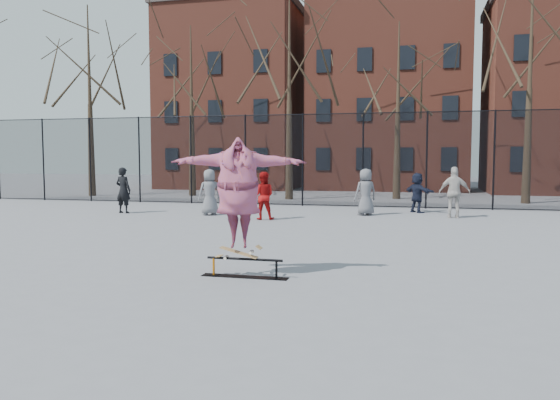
% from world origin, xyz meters
% --- Properties ---
extents(ground, '(100.00, 100.00, 0.00)m').
position_xyz_m(ground, '(0.00, 0.00, 0.00)').
color(ground, slate).
extents(skate_rail, '(1.57, 0.24, 0.35)m').
position_xyz_m(skate_rail, '(0.47, -1.13, 0.14)').
color(skate_rail, black).
rests_on(skate_rail, ground).
extents(skateboard, '(0.75, 0.18, 0.09)m').
position_xyz_m(skateboard, '(0.37, -1.13, 0.39)').
color(skateboard, olive).
rests_on(skateboard, skate_rail).
extents(skater, '(2.47, 1.21, 1.94)m').
position_xyz_m(skater, '(0.37, -1.13, 1.41)').
color(skater, '#523B94').
rests_on(skater, skateboard).
extents(bystander_grey, '(0.98, 0.93, 1.69)m').
position_xyz_m(bystander_grey, '(-3.93, 8.44, 0.85)').
color(bystander_grey, slate).
rests_on(bystander_grey, ground).
extents(bystander_black, '(0.69, 0.50, 1.74)m').
position_xyz_m(bystander_black, '(-7.36, 8.33, 0.87)').
color(bystander_black, black).
rests_on(bystander_black, ground).
extents(bystander_red, '(0.88, 0.73, 1.63)m').
position_xyz_m(bystander_red, '(-1.65, 7.55, 0.81)').
color(bystander_red, '#A00E0E').
rests_on(bystander_red, ground).
extents(bystander_white, '(1.06, 0.46, 1.79)m').
position_xyz_m(bystander_white, '(4.70, 9.64, 0.90)').
color(bystander_white, '#BBB4AE').
rests_on(bystander_white, ground).
extents(bystander_navy, '(1.30, 1.34, 1.53)m').
position_xyz_m(bystander_navy, '(3.45, 11.24, 0.77)').
color(bystander_navy, black).
rests_on(bystander_navy, ground).
extents(bystander_extra, '(1.00, 0.90, 1.71)m').
position_xyz_m(bystander_extra, '(1.62, 9.76, 0.85)').
color(bystander_extra, '#5A5A5F').
rests_on(bystander_extra, ground).
extents(fence, '(34.03, 0.07, 4.00)m').
position_xyz_m(fence, '(-0.01, 13.00, 2.05)').
color(fence, black).
rests_on(fence, ground).
extents(tree_row, '(33.66, 7.46, 10.67)m').
position_xyz_m(tree_row, '(-0.25, 17.15, 7.36)').
color(tree_row, black).
rests_on(tree_row, ground).
extents(rowhouses, '(29.00, 7.00, 13.00)m').
position_xyz_m(rowhouses, '(0.72, 26.00, 6.06)').
color(rowhouses, brown).
rests_on(rowhouses, ground).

